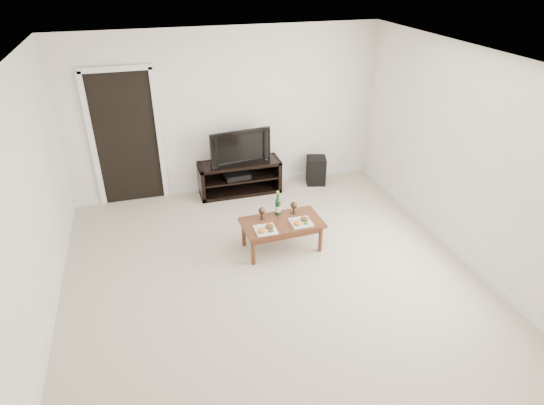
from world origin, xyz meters
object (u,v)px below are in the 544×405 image
(subwoofer, at_px, (316,170))
(coffee_table, at_px, (282,235))
(television, at_px, (239,146))
(media_console, at_px, (240,177))

(subwoofer, height_order, coffee_table, subwoofer)
(television, bearing_deg, subwoofer, -7.56)
(television, bearing_deg, coffee_table, -91.03)
(television, bearing_deg, media_console, -6.78)
(media_console, xyz_separation_m, coffee_table, (0.18, -1.76, -0.07))
(television, xyz_separation_m, subwoofer, (1.34, -0.02, -0.60))
(media_console, xyz_separation_m, television, (-0.00, 0.00, 0.56))
(television, distance_m, subwoofer, 1.47)
(media_console, bearing_deg, coffee_table, -84.26)
(coffee_table, bearing_deg, media_console, 95.74)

